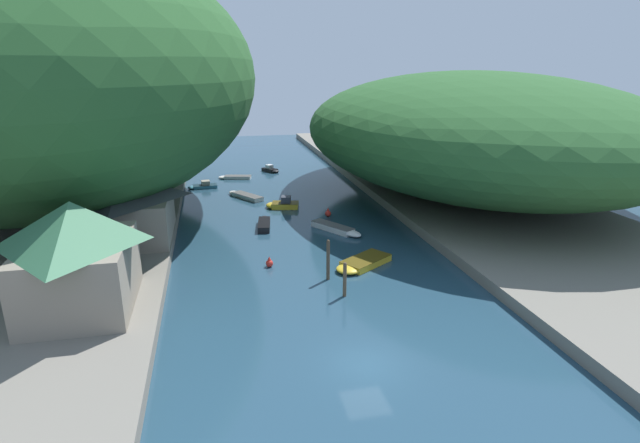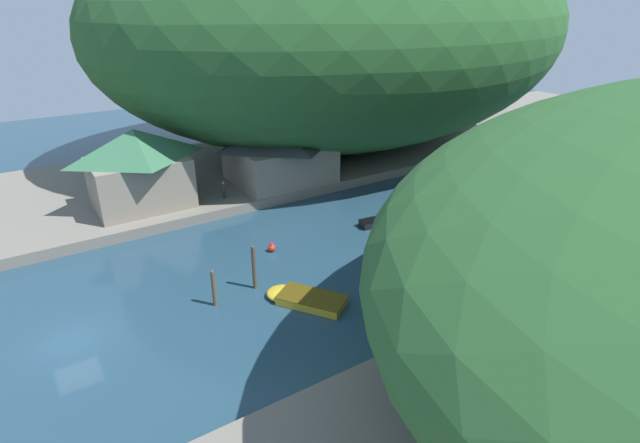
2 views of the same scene
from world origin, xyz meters
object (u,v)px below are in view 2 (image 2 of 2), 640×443
boat_yellow_tender (535,169)px  channel_buoy_near (463,245)px  boat_far_right_bank (387,220)px  person_on_quay (224,189)px  boat_moored_right (461,213)px  waterfront_building (138,167)px  boathouse_shed (280,152)px  boat_small_dinghy (410,263)px  person_by_boathouse (270,183)px  boat_white_cruiser (603,177)px  boat_far_upstream (474,166)px  boat_near_quay (470,190)px  boat_cabin_cruiser (303,298)px  channel_buoy_far (272,247)px

boat_yellow_tender → channel_buoy_near: (9.05, -21.52, 0.18)m
boat_yellow_tender → boat_far_right_bank: boat_far_right_bank is taller
person_on_quay → boat_moored_right: bearing=-35.0°
waterfront_building → boathouse_shed: bearing=87.4°
boat_small_dinghy → person_by_boathouse: 17.35m
boat_white_cruiser → boat_far_upstream: bearing=8.7°
boat_far_upstream → boat_near_quay: (5.08, -6.19, -0.04)m
boat_small_dinghy → boat_white_cruiser: size_ratio=1.73×
boat_cabin_cruiser → boat_white_cruiser: (-2.57, 39.47, 0.06)m
boat_small_dinghy → boat_white_cruiser: bearing=-117.0°
boat_far_right_bank → channel_buoy_near: size_ratio=4.93×
channel_buoy_far → boat_cabin_cruiser: bearing=-12.1°
boat_yellow_tender → boat_white_cruiser: (5.88, 3.58, 0.13)m
boat_moored_right → channel_buoy_near: size_ratio=4.06×
boat_yellow_tender → boat_far_upstream: (-4.43, -5.11, 0.09)m
boat_near_quay → person_on_quay: size_ratio=3.44×
person_on_quay → boat_far_upstream: bearing=-5.2°
boat_white_cruiser → boat_near_quay: (-5.23, -14.88, -0.07)m
boat_small_dinghy → boat_cabin_cruiser: bearing=55.1°
waterfront_building → boat_near_quay: 32.08m
person_on_quay → boat_near_quay: bearing=-19.3°
boathouse_shed → boat_cabin_cruiser: 21.60m
boat_near_quay → boat_moored_right: bearing=-87.1°
boat_yellow_tender → person_by_boathouse: bearing=177.1°
boathouse_shed → channel_buoy_near: 20.94m
boat_white_cruiser → channel_buoy_near: bearing=65.8°
person_on_quay → boat_white_cruiser: bearing=-17.8°
boat_moored_right → person_on_quay: person_on_quay is taller
boat_yellow_tender → boat_far_right_bank: size_ratio=1.00×
boat_far_upstream → boat_far_right_bank: bearing=-166.6°
boat_far_upstream → channel_buoy_near: (13.48, -16.42, 0.09)m
boat_yellow_tender → channel_buoy_far: (1.13, -34.33, 0.14)m
waterfront_building → channel_buoy_far: 14.75m
boat_white_cruiser → boat_small_dinghy: bearing=64.1°
boat_small_dinghy → channel_buoy_far: size_ratio=6.48×
boat_moored_right → person_by_boathouse: bearing=147.3°
boat_small_dinghy → person_by_boathouse: bearing=-23.7°
boat_far_right_bank → channel_buoy_far: 10.99m
boat_far_right_bank → person_on_quay: person_on_quay is taller
boat_near_quay → channel_buoy_near: 13.23m
waterfront_building → boat_yellow_tender: bearing=74.2°
boat_yellow_tender → channel_buoy_far: channel_buoy_far is taller
boat_small_dinghy → boat_white_cruiser: 30.61m
boat_small_dinghy → channel_buoy_near: channel_buoy_near is taller
person_by_boathouse → person_on_quay: bearing=-177.3°
boat_yellow_tender → boat_far_upstream: size_ratio=1.23×
boathouse_shed → channel_buoy_near: (19.93, 5.42, -3.47)m
boathouse_shed → boat_yellow_tender: bearing=68.0°
boat_moored_right → channel_buoy_far: 17.71m
boat_yellow_tender → person_on_quay: size_ratio=2.91×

